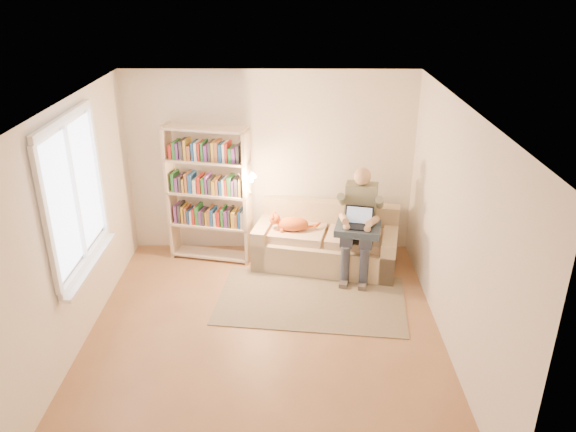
{
  "coord_description": "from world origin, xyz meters",
  "views": [
    {
      "loc": [
        0.31,
        -5.22,
        3.82
      ],
      "look_at": [
        0.26,
        1.0,
        1.05
      ],
      "focal_mm": 35.0,
      "sensor_mm": 36.0,
      "label": 1
    }
  ],
  "objects_px": {
    "person": "(359,218)",
    "laptop": "(359,221)",
    "sofa": "(326,244)",
    "bookshelf": "(209,188)",
    "cat": "(292,223)"
  },
  "relations": [
    {
      "from": "person",
      "to": "cat",
      "type": "xyz_separation_m",
      "value": [
        -0.89,
        0.22,
        -0.19
      ]
    },
    {
      "from": "laptop",
      "to": "bookshelf",
      "type": "bearing_deg",
      "value": 177.11
    },
    {
      "from": "person",
      "to": "laptop",
      "type": "relative_size",
      "value": 3.52
    },
    {
      "from": "laptop",
      "to": "bookshelf",
      "type": "relative_size",
      "value": 0.21
    },
    {
      "from": "sofa",
      "to": "laptop",
      "type": "relative_size",
      "value": 5.0
    },
    {
      "from": "sofa",
      "to": "person",
      "type": "relative_size",
      "value": 1.42
    },
    {
      "from": "person",
      "to": "bookshelf",
      "type": "relative_size",
      "value": 0.75
    },
    {
      "from": "cat",
      "to": "bookshelf",
      "type": "bearing_deg",
      "value": -177.09
    },
    {
      "from": "cat",
      "to": "laptop",
      "type": "xyz_separation_m",
      "value": [
        0.87,
        -0.35,
        0.2
      ]
    },
    {
      "from": "cat",
      "to": "sofa",
      "type": "bearing_deg",
      "value": 14.77
    },
    {
      "from": "person",
      "to": "sofa",
      "type": "bearing_deg",
      "value": 161.63
    },
    {
      "from": "sofa",
      "to": "laptop",
      "type": "xyz_separation_m",
      "value": [
        0.39,
        -0.38,
        0.52
      ]
    },
    {
      "from": "sofa",
      "to": "bookshelf",
      "type": "relative_size",
      "value": 1.07
    },
    {
      "from": "bookshelf",
      "to": "person",
      "type": "bearing_deg",
      "value": 0.45
    },
    {
      "from": "sofa",
      "to": "bookshelf",
      "type": "distance_m",
      "value": 1.8
    }
  ]
}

